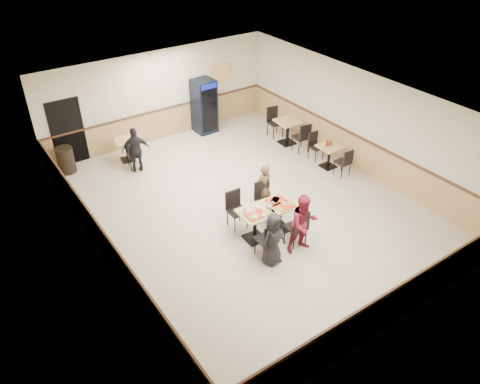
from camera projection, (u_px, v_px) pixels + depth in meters
ground at (246, 206)px, 12.75m from camera, size 10.00×10.00×0.00m
room_shell at (246, 135)px, 15.02m from camera, size 10.00×10.00×10.00m
main_table at (268, 217)px, 11.43m from camera, size 1.54×0.83×0.80m
main_chairs at (266, 218)px, 11.42m from camera, size 1.42×1.82×1.02m
diner_woman_left at (273, 239)px, 10.50m from camera, size 0.71×0.51×1.33m
diner_woman_right at (304, 224)px, 10.82m from camera, size 0.81×0.67×1.51m
diner_man_opposite at (263, 188)px, 12.20m from camera, size 0.52×0.35×1.38m
lone_diner at (136, 150)px, 13.92m from camera, size 0.89×0.57×1.41m
tabletop_clutter at (269, 208)px, 11.23m from camera, size 1.33×0.67×0.12m
side_table_near at (329, 153)px, 14.23m from camera, size 0.67×0.67×0.72m
side_table_near_chair_south at (343, 161)px, 13.85m from camera, size 0.42×0.42×0.91m
side_table_near_chair_north at (316, 147)px, 14.64m from camera, size 0.42×0.42×0.91m
side_table_far at (288, 128)px, 15.51m from camera, size 0.83×0.83×0.82m
side_table_far_chair_south at (301, 136)px, 15.07m from camera, size 0.52×0.52×1.04m
side_table_far_chair_north at (275, 122)px, 15.97m from camera, size 0.52×0.52×1.04m
condiment_caddy at (329, 143)px, 14.07m from camera, size 0.23×0.06×0.20m
back_table at (126, 147)px, 14.60m from camera, size 0.76×0.76×0.71m
back_table_chair_lone at (134, 154)px, 14.22m from camera, size 0.48×0.48×0.89m
pepsi_cooler at (204, 106)px, 16.07m from camera, size 0.73×0.74×1.87m
trash_bin at (66, 160)px, 14.03m from camera, size 0.51×0.51×0.80m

